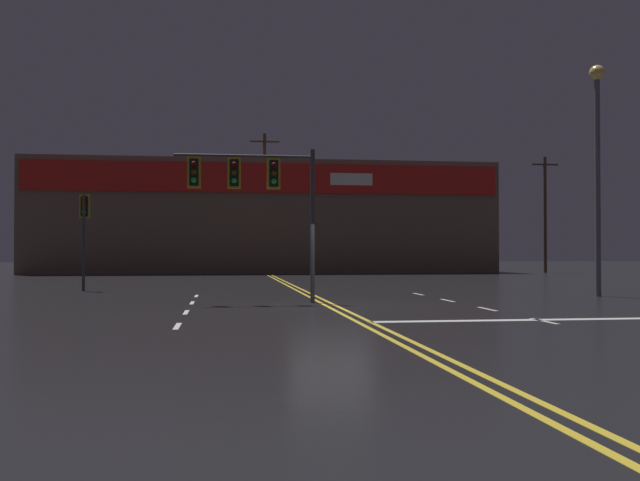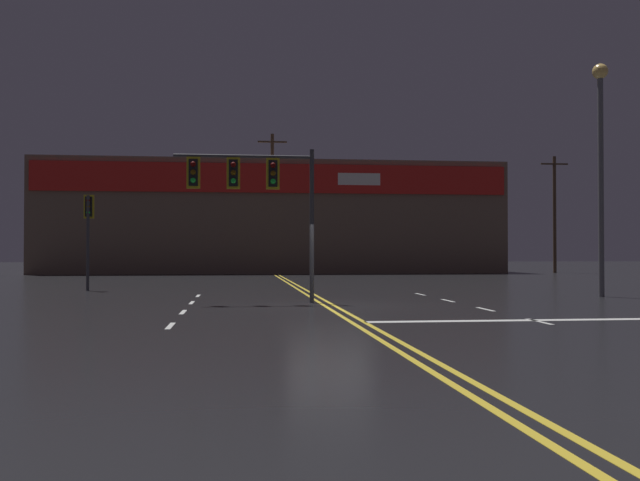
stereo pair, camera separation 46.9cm
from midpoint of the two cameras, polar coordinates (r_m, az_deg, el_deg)
name	(u,v)px [view 1 (the left image)]	position (r m, az deg, el deg)	size (l,w,h in m)	color
ground_plane	(331,306)	(21.41, 0.27, -5.25)	(200.00, 200.00, 0.00)	black
road_markings	(360,308)	(20.67, 2.57, -5.39)	(12.46, 60.00, 0.01)	gold
traffic_signal_median	(252,183)	(22.57, -6.08, 4.63)	(4.41, 0.36, 4.88)	#38383D
traffic_signal_corner_northwest	(84,220)	(31.33, -18.75, 1.57)	(0.42, 0.36, 4.02)	#38383D
streetlight_near_left	(597,146)	(28.01, 20.86, 7.06)	(0.56, 0.56, 8.45)	#59595E
building_backdrop	(264,219)	(57.67, -4.75, 1.73)	(35.70, 10.23, 8.58)	brown
utility_pole_row	(255,203)	(53.71, -5.51, 3.00)	(45.66, 0.26, 10.78)	#4C3828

